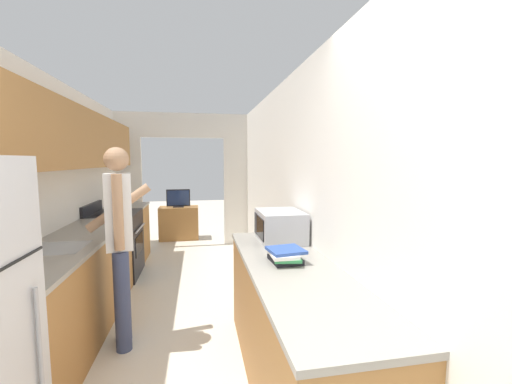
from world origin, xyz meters
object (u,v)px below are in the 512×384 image
(range_oven, at_px, (116,244))
(tv_cabinet, at_px, (179,223))
(person, at_px, (120,241))
(television, at_px, (178,198))
(knife, at_px, (120,206))
(microwave, at_px, (280,226))
(book_stack, at_px, (285,255))

(range_oven, distance_m, tv_cabinet, 2.14)
(person, bearing_deg, tv_cabinet, -15.41)
(tv_cabinet, xyz_separation_m, television, (0.00, -0.04, 0.52))
(knife, bearing_deg, microwave, -38.36)
(microwave, bearing_deg, television, 106.38)
(range_oven, height_order, book_stack, range_oven)
(book_stack, height_order, tv_cabinet, book_stack)
(microwave, xyz_separation_m, book_stack, (-0.12, -0.60, -0.08))
(book_stack, xyz_separation_m, tv_cabinet, (-1.01, 4.48, -0.62))
(book_stack, bearing_deg, television, 102.79)
(television, xyz_separation_m, knife, (-0.82, -1.31, 0.06))
(range_oven, bearing_deg, microwave, -45.04)
(microwave, bearing_deg, knife, 127.56)
(television, bearing_deg, knife, -121.90)
(microwave, height_order, tv_cabinet, microwave)
(tv_cabinet, bearing_deg, microwave, -73.79)
(book_stack, bearing_deg, person, 151.15)
(tv_cabinet, distance_m, television, 0.52)
(tv_cabinet, height_order, knife, knife)
(person, height_order, book_stack, person)
(microwave, distance_m, tv_cabinet, 4.11)
(microwave, xyz_separation_m, tv_cabinet, (-1.13, 3.89, -0.70))
(person, relative_size, television, 3.71)
(book_stack, distance_m, television, 4.56)
(range_oven, xyz_separation_m, microwave, (1.88, -1.88, 0.58))
(range_oven, distance_m, microwave, 2.72)
(television, bearing_deg, tv_cabinet, 90.00)
(knife, bearing_deg, person, -63.13)
(book_stack, distance_m, knife, 3.62)
(microwave, bearing_deg, range_oven, 134.96)
(tv_cabinet, xyz_separation_m, knife, (-0.82, -1.35, 0.58))
(microwave, distance_m, knife, 3.20)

